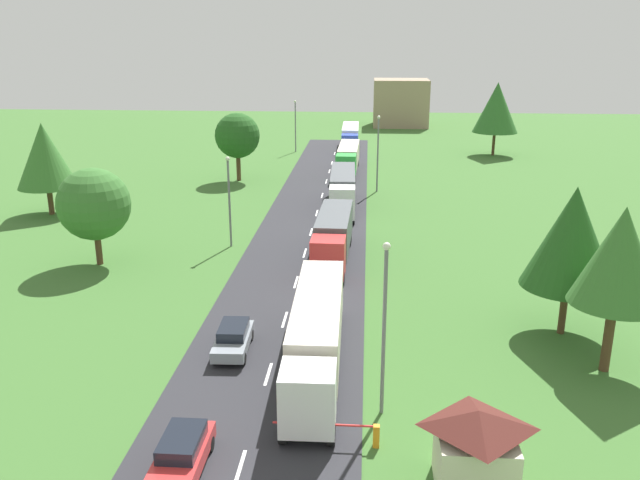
# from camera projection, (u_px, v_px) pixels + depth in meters

# --- Properties ---
(road) EXTENTS (10.00, 140.00, 0.06)m
(road) POSITION_uv_depth(u_px,v_px,m) (295.00, 287.00, 46.08)
(road) COLOR #2B2B30
(road) RESTS_ON ground
(lane_marking_centre) EXTENTS (0.16, 121.44, 0.01)m
(lane_marking_centre) POSITION_uv_depth(u_px,v_px,m) (289.00, 304.00, 43.08)
(lane_marking_centre) COLOR white
(lane_marking_centre) RESTS_ON road
(truck_lead) EXTENTS (2.72, 14.53, 3.63)m
(truck_lead) POSITION_uv_depth(u_px,v_px,m) (317.00, 332.00, 34.18)
(truck_lead) COLOR white
(truck_lead) RESTS_ON road
(truck_second) EXTENTS (2.74, 11.85, 3.60)m
(truck_second) POSITION_uv_depth(u_px,v_px,m) (333.00, 235.00, 51.05)
(truck_second) COLOR red
(truck_second) RESTS_ON road
(truck_third) EXTENTS (2.83, 13.39, 3.64)m
(truck_third) POSITION_uv_depth(u_px,v_px,m) (343.00, 188.00, 66.91)
(truck_third) COLOR white
(truck_third) RESTS_ON road
(truck_fourth) EXTENTS (2.71, 13.71, 3.40)m
(truck_fourth) POSITION_uv_depth(u_px,v_px,m) (348.00, 157.00, 84.82)
(truck_fourth) COLOR green
(truck_fourth) RESTS_ON road
(truck_fifth) EXTENTS (2.65, 13.76, 3.63)m
(truck_fifth) POSITION_uv_depth(u_px,v_px,m) (350.00, 136.00, 102.28)
(truck_fifth) COLOR blue
(truck_fifth) RESTS_ON road
(car_lead) EXTENTS (1.85, 4.48, 1.59)m
(car_lead) POSITION_uv_depth(u_px,v_px,m) (182.00, 454.00, 26.21)
(car_lead) COLOR red
(car_lead) RESTS_ON road
(car_second) EXTENTS (1.96, 4.42, 1.52)m
(car_second) POSITION_uv_depth(u_px,v_px,m) (233.00, 338.00, 36.43)
(car_second) COLOR #8C939E
(car_second) RESTS_ON road
(guard_booth) EXTENTS (3.38, 3.22, 3.52)m
(guard_booth) POSITION_uv_depth(u_px,v_px,m) (476.00, 450.00, 24.98)
(guard_booth) COLOR beige
(guard_booth) RESTS_ON ground
(barrier_gate) EXTENTS (4.64, 0.28, 1.05)m
(barrier_gate) POSITION_uv_depth(u_px,v_px,m) (358.00, 432.00, 28.00)
(barrier_gate) COLOR orange
(barrier_gate) RESTS_ON ground
(person_lead) EXTENTS (0.38, 0.23, 1.77)m
(person_lead) POSITION_uv_depth(u_px,v_px,m) (506.00, 468.00, 25.26)
(person_lead) COLOR blue
(person_lead) RESTS_ON ground
(lamppost_lead) EXTENTS (0.36, 0.36, 8.46)m
(lamppost_lead) POSITION_uv_depth(u_px,v_px,m) (384.00, 321.00, 29.33)
(lamppost_lead) COLOR slate
(lamppost_lead) RESTS_ON ground
(lamppost_second) EXTENTS (0.36, 0.36, 7.71)m
(lamppost_second) POSITION_uv_depth(u_px,v_px,m) (229.00, 197.00, 53.99)
(lamppost_second) COLOR slate
(lamppost_second) RESTS_ON ground
(lamppost_third) EXTENTS (0.36, 0.36, 8.69)m
(lamppost_third) POSITION_uv_depth(u_px,v_px,m) (378.00, 150.00, 73.61)
(lamppost_third) COLOR slate
(lamppost_third) RESTS_ON ground
(lamppost_fourth) EXTENTS (0.36, 0.36, 7.93)m
(lamppost_fourth) POSITION_uv_depth(u_px,v_px,m) (295.00, 123.00, 99.94)
(lamppost_fourth) COLOR slate
(lamppost_fourth) RESTS_ON ground
(tree_oak) EXTENTS (5.78, 5.78, 9.15)m
(tree_oak) POSITION_uv_depth(u_px,v_px,m) (45.00, 156.00, 63.58)
(tree_oak) COLOR #513823
(tree_oak) RESTS_ON ground
(tree_birch) EXTENTS (4.70, 4.70, 9.03)m
(tree_birch) POSITION_uv_depth(u_px,v_px,m) (620.00, 257.00, 32.76)
(tree_birch) COLOR #513823
(tree_birch) RESTS_ON ground
(tree_maple) EXTENTS (6.68, 6.68, 10.80)m
(tree_maple) POSITION_uv_depth(u_px,v_px,m) (496.00, 108.00, 96.26)
(tree_maple) COLOR #513823
(tree_maple) RESTS_ON ground
(tree_pine) EXTENTS (5.50, 5.50, 8.34)m
(tree_pine) POSITION_uv_depth(u_px,v_px,m) (237.00, 136.00, 79.25)
(tree_pine) COLOR #513823
(tree_pine) RESTS_ON ground
(tree_elm) EXTENTS (5.56, 5.56, 7.63)m
(tree_elm) POSITION_uv_depth(u_px,v_px,m) (94.00, 204.00, 49.50)
(tree_elm) COLOR #513823
(tree_elm) RESTS_ON ground
(tree_ash) EXTENTS (5.43, 5.43, 9.01)m
(tree_ash) POSITION_uv_depth(u_px,v_px,m) (572.00, 237.00, 37.23)
(tree_ash) COLOR #513823
(tree_ash) RESTS_ON ground
(distant_building) EXTENTS (10.77, 10.01, 9.17)m
(distant_building) POSITION_uv_depth(u_px,v_px,m) (401.00, 103.00, 130.05)
(distant_building) COLOR #9E846B
(distant_building) RESTS_ON ground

